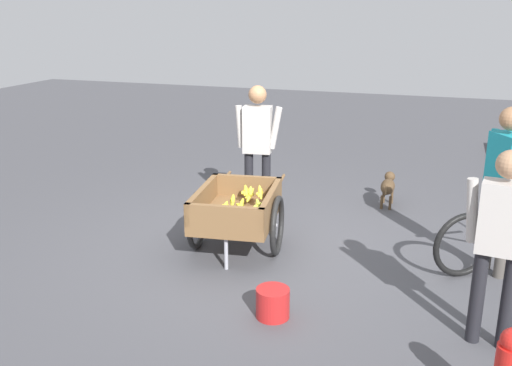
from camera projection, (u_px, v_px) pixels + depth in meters
The scene contains 8 objects.
ground_plane at pixel (269, 247), 6.25m from camera, with size 24.00×24.00×0.00m, color #47474C.
fruit_cart at pixel (237, 212), 6.06m from camera, with size 1.73×1.01×0.72m.
vendor_person at pixel (258, 139), 6.97m from camera, with size 0.24×0.58×1.63m.
bicycle at pixel (509, 238), 5.61m from camera, with size 0.95×1.43×0.85m.
cyclist_person at pixel (504, 176), 5.38m from camera, with size 0.45×0.38×1.66m.
dog at pixel (388, 186), 7.51m from camera, with size 0.67×0.19×0.40m.
plastic_bucket at pixel (273, 303), 4.82m from camera, with size 0.29×0.29×0.26m, color #B21E1E.
bystander_person at pixel (501, 233), 4.20m from camera, with size 0.24×0.58×1.56m.
Camera 1 is at (5.51, 1.70, 2.53)m, focal length 39.99 mm.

